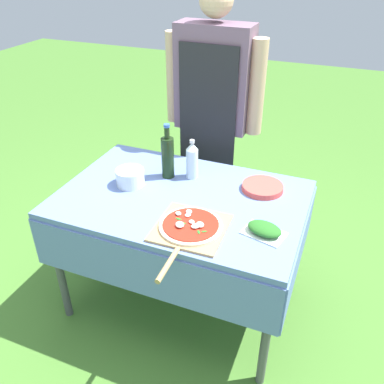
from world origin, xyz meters
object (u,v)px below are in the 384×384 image
(herb_container, at_px, (264,229))
(plate_stack, at_px, (262,187))
(oil_bottle, at_px, (168,156))
(person_cook, at_px, (213,104))
(mixing_tub, at_px, (130,177))
(water_bottle, at_px, (192,160))
(prep_table, at_px, (181,209))
(pizza_on_peel, at_px, (190,228))

(herb_container, height_order, plate_stack, herb_container)
(oil_bottle, xyz_separation_m, plate_stack, (0.53, 0.06, -0.11))
(person_cook, xyz_separation_m, herb_container, (0.56, -0.87, -0.23))
(mixing_tub, bearing_deg, oil_bottle, 46.08)
(oil_bottle, xyz_separation_m, water_bottle, (0.13, 0.04, -0.02))
(plate_stack, bearing_deg, herb_container, -75.29)
(prep_table, distance_m, pizza_on_peel, 0.31)
(mixing_tub, xyz_separation_m, plate_stack, (0.69, 0.22, -0.03))
(water_bottle, distance_m, plate_stack, 0.42)
(mixing_tub, bearing_deg, herb_container, -11.49)
(pizza_on_peel, relative_size, water_bottle, 2.37)
(oil_bottle, relative_size, water_bottle, 1.38)
(oil_bottle, height_order, water_bottle, oil_bottle)
(water_bottle, bearing_deg, person_cook, 96.42)
(pizza_on_peel, distance_m, oil_bottle, 0.53)
(person_cook, relative_size, herb_container, 8.00)
(prep_table, height_order, mixing_tub, mixing_tub)
(person_cook, xyz_separation_m, plate_stack, (0.46, -0.49, -0.24))
(mixing_tub, bearing_deg, plate_stack, 17.51)
(pizza_on_peel, xyz_separation_m, plate_stack, (0.23, 0.48, 0.00))
(person_cook, bearing_deg, mixing_tub, 72.99)
(water_bottle, bearing_deg, pizza_on_peel, -69.26)
(pizza_on_peel, height_order, mixing_tub, mixing_tub)
(herb_container, bearing_deg, pizza_on_peel, -162.61)
(pizza_on_peel, relative_size, oil_bottle, 1.72)
(water_bottle, bearing_deg, herb_container, -35.89)
(person_cook, relative_size, pizza_on_peel, 3.15)
(prep_table, bearing_deg, water_bottle, 96.26)
(oil_bottle, bearing_deg, prep_table, -47.81)
(water_bottle, height_order, plate_stack, water_bottle)
(oil_bottle, distance_m, plate_stack, 0.55)
(mixing_tub, bearing_deg, water_bottle, 35.84)
(herb_container, xyz_separation_m, plate_stack, (-0.10, 0.38, -0.01))
(water_bottle, bearing_deg, plate_stack, 1.77)
(mixing_tub, relative_size, plate_stack, 0.69)
(prep_table, distance_m, water_bottle, 0.29)
(prep_table, bearing_deg, mixing_tub, 178.68)
(prep_table, height_order, person_cook, person_cook)
(pizza_on_peel, relative_size, plate_stack, 2.42)
(prep_table, height_order, plate_stack, plate_stack)
(person_cook, xyz_separation_m, water_bottle, (0.06, -0.50, -0.15))
(pizza_on_peel, xyz_separation_m, herb_container, (0.33, 0.10, 0.01))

